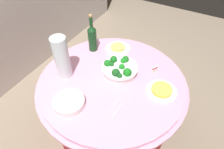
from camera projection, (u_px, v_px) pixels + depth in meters
The scene contains 10 objects.
ground_plane at pixel (112, 128), 2.00m from camera, with size 6.00×6.00×0.00m, color gray.
buffet_table at pixel (112, 107), 1.73m from camera, with size 1.16×1.16×0.74m.
broccoli_bowl at pixel (119, 69), 1.49m from camera, with size 0.28×0.28×0.11m.
plate_stack at pixel (69, 102), 1.29m from camera, with size 0.21×0.21×0.05m.
wine_bottle at pixel (92, 37), 1.65m from camera, with size 0.07×0.07×0.34m.
decorative_fruit_vase at pixel (62, 59), 1.40m from camera, with size 0.11×0.11×0.34m.
serving_tongs at pixel (117, 107), 1.29m from camera, with size 0.17×0.05×0.01m.
food_plate_fried_egg at pixel (162, 90), 1.37m from camera, with size 0.22×0.22×0.04m.
food_plate_noodles at pixel (118, 48), 1.73m from camera, with size 0.22×0.22×0.03m.
label_placard_front at pixel (155, 69), 1.51m from camera, with size 0.05×0.03×0.05m.
Camera 1 is at (-0.89, -0.50, 1.81)m, focal length 30.94 mm.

